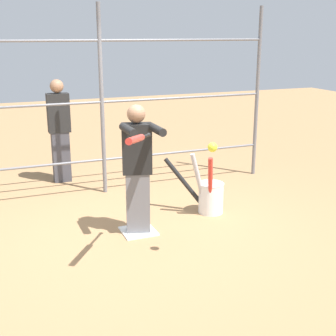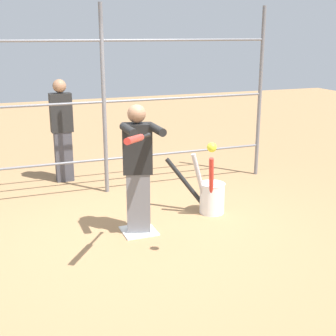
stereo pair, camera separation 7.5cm
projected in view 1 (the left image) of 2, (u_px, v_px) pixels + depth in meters
ground_plane at (138, 232)px, 5.66m from camera, size 24.00×24.00×0.00m
home_plate at (138, 231)px, 5.66m from camera, size 0.40×0.40×0.02m
fence_backstop at (102, 102)px, 6.71m from camera, size 5.25×0.06×2.73m
batter at (138, 166)px, 5.42m from camera, size 0.39×0.59×1.55m
baseball_bat_swinging at (137, 139)px, 4.42m from camera, size 0.50×0.78×0.18m
softball_in_flight at (213, 147)px, 4.56m from camera, size 0.10×0.10×0.10m
bat_bucket at (209, 195)px, 6.21m from camera, size 0.72×0.65×0.85m
bystander_behind_fence at (60, 130)px, 7.37m from camera, size 0.34×0.21×1.64m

